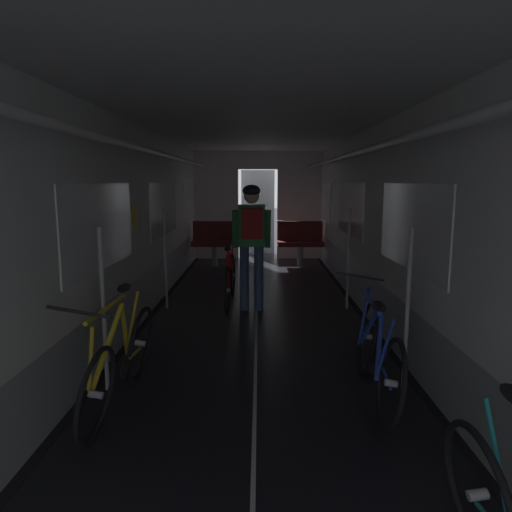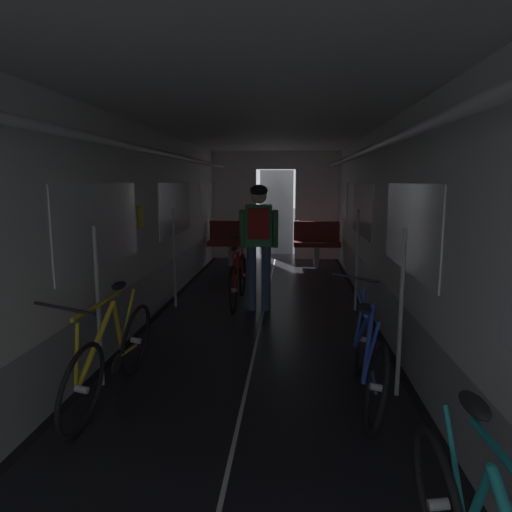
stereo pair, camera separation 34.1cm
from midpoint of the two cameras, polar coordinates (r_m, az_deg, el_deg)
The scene contains 7 objects.
train_car_shell at distance 5.24m, azimuth 2.21°, elevation 8.36°, with size 3.14×12.34×2.57m.
bench_seat_far_left at distance 9.85m, azimuth -2.07°, elevation 2.11°, with size 0.98×0.51×0.95m.
bench_seat_far_right at distance 9.81m, azimuth 8.45°, elevation 1.99°, with size 0.98×0.51×0.95m.
bicycle_yellow at distance 3.95m, azimuth -14.96°, elevation -11.78°, with size 0.44×1.69×0.96m.
bicycle_blue at distance 3.98m, azimuth 16.12°, elevation -11.63°, with size 0.44×1.70×0.96m.
person_cyclist_aisle at distance 6.29m, azimuth 1.90°, elevation 2.76°, with size 0.54×0.40×1.73m.
bicycle_red_in_aisle at distance 6.68m, azimuth -0.76°, elevation -2.83°, with size 0.44×1.69×0.93m.
Camera 2 is at (0.37, -1.63, 1.77)m, focal length 32.50 mm.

